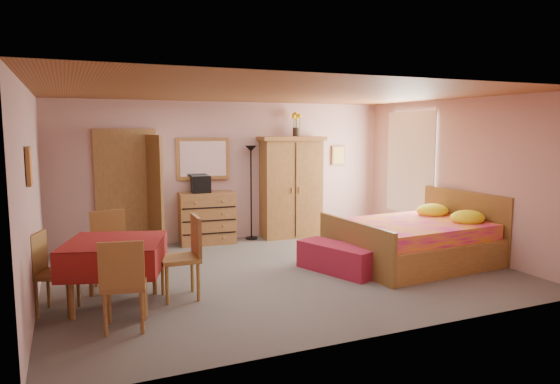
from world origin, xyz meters
name	(u,v)px	position (x,y,z in m)	size (l,w,h in m)	color
floor	(282,272)	(0.00, 0.00, 0.00)	(6.50, 6.50, 0.00)	#615C56
ceiling	(282,93)	(0.00, 0.00, 2.60)	(6.50, 6.50, 0.00)	brown
wall_back	(230,171)	(0.00, 2.50, 1.30)	(6.50, 0.10, 2.60)	tan
wall_front	(383,210)	(0.00, -2.50, 1.30)	(6.50, 0.10, 2.60)	tan
wall_left	(31,196)	(-3.25, 0.00, 1.30)	(0.10, 5.00, 2.60)	tan
wall_right	(457,176)	(3.25, 0.00, 1.30)	(0.10, 5.00, 2.60)	tan
doorway	(127,190)	(-1.90, 2.47, 1.02)	(1.06, 0.12, 2.15)	#9E6B35
window	(411,163)	(3.21, 1.20, 1.45)	(0.08, 1.40, 1.95)	white
picture_left	(29,166)	(-3.22, -0.60, 1.70)	(0.04, 0.32, 0.42)	orange
picture_back	(338,155)	(2.35, 2.47, 1.55)	(0.30, 0.04, 0.40)	#D8BF59
chest_of_drawers	(207,218)	(-0.52, 2.25, 0.47)	(1.00, 0.50, 0.94)	#996333
wall_mirror	(203,159)	(-0.52, 2.46, 1.55)	(0.99, 0.05, 0.78)	white
stereo	(201,184)	(-0.62, 2.26, 1.10)	(0.33, 0.24, 0.31)	black
floor_lamp	(251,193)	(0.35, 2.27, 0.89)	(0.23, 0.23, 1.79)	black
wardrobe	(291,187)	(1.14, 2.19, 0.98)	(1.25, 0.64, 1.95)	olive
sunflower_vase	(296,124)	(1.31, 2.31, 2.19)	(0.19, 0.19, 0.47)	yellow
bed	(413,229)	(2.09, -0.35, 0.54)	(2.32, 1.83, 1.08)	#E51690
bench	(337,258)	(0.75, -0.33, 0.21)	(0.46, 1.24, 0.41)	maroon
dining_table	(116,273)	(-2.38, -0.53, 0.40)	(1.09, 1.09, 0.80)	maroon
chair_south	(124,283)	(-2.35, -1.28, 0.49)	(0.45, 0.45, 0.98)	#986233
chair_north	(113,250)	(-2.34, 0.21, 0.51)	(0.46, 0.46, 1.01)	olive
chair_west	(57,273)	(-3.01, -0.48, 0.47)	(0.43, 0.43, 0.94)	brown
chair_east	(180,258)	(-1.62, -0.54, 0.51)	(0.47, 0.47, 1.03)	#A87B39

